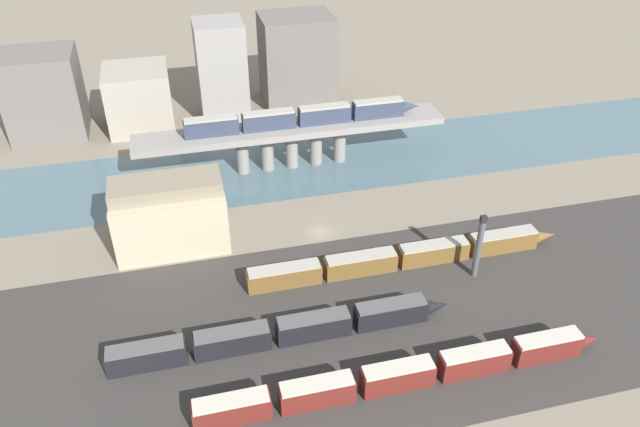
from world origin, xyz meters
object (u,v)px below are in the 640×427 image
object	(u,v)px
train_yard_mid	(282,332)
signal_tower	(478,247)
warehouse_building	(170,215)
train_yard_near	(406,375)
train_on_bridge	(303,117)
train_yard_far	(405,257)

from	to	relation	value
train_yard_mid	signal_tower	distance (m)	34.56
warehouse_building	signal_tower	xyz separation A→B (m)	(47.58, -20.73, -0.51)
train_yard_near	warehouse_building	size ratio (longest dim) A/B	3.05
train_on_bridge	signal_tower	size ratio (longest dim) A/B	4.19
train_yard_mid	warehouse_building	xyz separation A→B (m)	(-13.96, 27.75, 4.40)
train_on_bridge	train_yard_near	xyz separation A→B (m)	(-0.07, -61.87, -9.31)
train_yard_far	train_yard_mid	bearing A→B (deg)	-152.37
train_on_bridge	train_yard_near	size ratio (longest dim) A/B	0.86
train_on_bridge	warehouse_building	distance (m)	36.46
train_yard_near	train_yard_mid	distance (m)	18.68
train_on_bridge	train_yard_mid	size ratio (longest dim) A/B	0.98
train_yard_far	signal_tower	distance (m)	12.09
train_yard_near	signal_tower	xyz separation A→B (m)	(19.19, 18.89, 3.85)
train_yard_near	train_yard_far	world-z (taller)	train_yard_near
train_yard_far	train_on_bridge	bearing A→B (deg)	103.41
train_on_bridge	train_yard_mid	xyz separation A→B (m)	(-14.49, -50.01, -9.35)
train_on_bridge	train_yard_near	distance (m)	62.57
train_yard_near	train_on_bridge	bearing A→B (deg)	89.94
train_on_bridge	warehouse_building	size ratio (longest dim) A/B	2.62
train_on_bridge	train_yard_far	size ratio (longest dim) A/B	0.90
train_yard_near	train_yard_mid	xyz separation A→B (m)	(-14.42, 11.86, -0.03)
signal_tower	warehouse_building	bearing A→B (deg)	156.46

